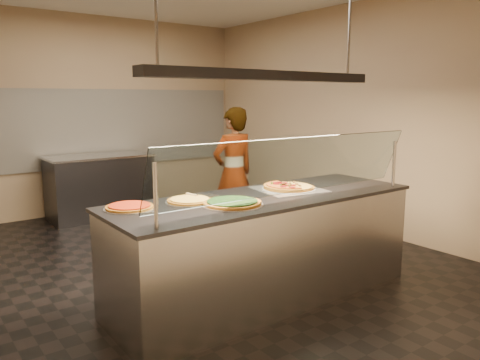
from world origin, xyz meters
TOP-DOWN VIEW (x-y plane):
  - ground at (0.00, 0.00)m, footprint 5.00×6.00m
  - wall_back at (0.00, 3.01)m, footprint 5.00×0.02m
  - wall_right at (2.51, 0.00)m, footprint 0.02×6.00m
  - tile_band at (0.00, 2.98)m, footprint 4.90×0.02m
  - serving_counter at (0.05, -1.16)m, footprint 2.82×0.94m
  - sneeze_guard at (0.05, -1.50)m, footprint 2.58×0.18m
  - perforated_tray at (0.39, -1.07)m, footprint 0.65×0.65m
  - half_pizza_pepperoni at (0.28, -1.07)m, footprint 0.31×0.50m
  - half_pizza_sausage at (0.51, -1.07)m, footprint 0.31×0.50m
  - pizza_spinach at (-0.39, -1.27)m, footprint 0.50×0.50m
  - pizza_cheese at (-0.61, -0.98)m, footprint 0.39×0.39m
  - pizza_tomato at (-1.10, -0.91)m, footprint 0.39×0.39m
  - pizza_spatula at (-0.48, -0.90)m, footprint 0.20×0.23m
  - prep_table at (-0.09, 2.55)m, footprint 1.49×0.74m
  - worker at (0.92, 0.53)m, footprint 0.61×0.41m
  - heat_lamp_housing at (0.05, -1.16)m, footprint 2.30×0.18m
  - lamp_rod_right at (1.05, -1.16)m, footprint 0.02×0.02m

SIDE VIEW (x-z plane):
  - ground at x=0.00m, z-range -0.02..0.00m
  - serving_counter at x=0.05m, z-range 0.00..0.93m
  - prep_table at x=-0.09m, z-range 0.00..0.93m
  - worker at x=0.92m, z-range 0.00..1.66m
  - perforated_tray at x=0.39m, z-range 0.93..0.94m
  - pizza_tomato at x=-1.10m, z-range 0.93..0.96m
  - pizza_cheese at x=-0.61m, z-range 0.93..0.96m
  - pizza_spinach at x=-0.39m, z-range 0.93..0.96m
  - half_pizza_sausage at x=0.51m, z-range 0.94..0.98m
  - pizza_spatula at x=-0.48m, z-range 0.95..0.97m
  - half_pizza_pepperoni at x=0.28m, z-range 0.94..0.99m
  - sneeze_guard at x=0.05m, z-range 0.96..1.49m
  - tile_band at x=0.00m, z-range 0.70..1.90m
  - wall_back at x=0.00m, z-range 0.00..3.00m
  - wall_right at x=2.51m, z-range 0.00..3.00m
  - heat_lamp_housing at x=0.05m, z-range 1.91..1.99m
  - lamp_rod_right at x=1.05m, z-range 1.99..3.00m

